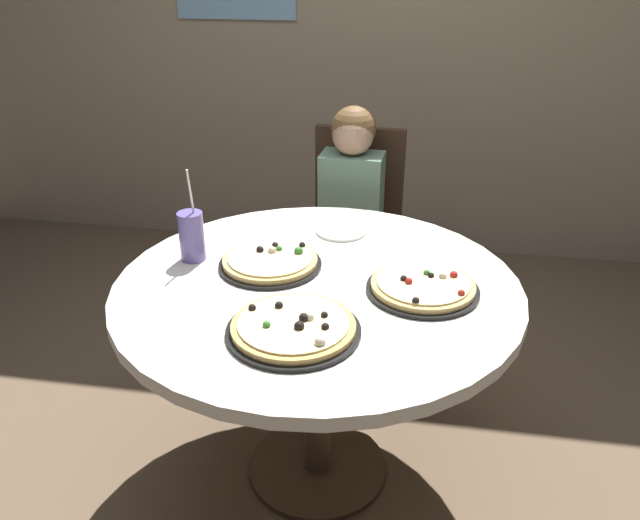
{
  "coord_description": "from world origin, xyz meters",
  "views": [
    {
      "loc": [
        0.28,
        -1.63,
        1.65
      ],
      "look_at": [
        0.0,
        0.05,
        0.8
      ],
      "focal_mm": 35.22,
      "sensor_mm": 36.0,
      "label": 1
    }
  ],
  "objects_px": {
    "pizza_cheese": "(270,262)",
    "pizza_pepperoni": "(423,287)",
    "dining_table": "(317,310)",
    "diner_child": "(347,250)",
    "chair_wooden": "(355,224)",
    "pizza_veggie": "(294,328)",
    "soda_cup": "(192,236)",
    "plate_small": "(341,231)"
  },
  "relations": [
    {
      "from": "dining_table",
      "to": "pizza_pepperoni",
      "type": "height_order",
      "value": "pizza_pepperoni"
    },
    {
      "from": "pizza_veggie",
      "to": "pizza_cheese",
      "type": "distance_m",
      "value": 0.39
    },
    {
      "from": "chair_wooden",
      "to": "plate_small",
      "type": "xyz_separation_m",
      "value": [
        0.02,
        -0.59,
        0.22
      ]
    },
    {
      "from": "chair_wooden",
      "to": "pizza_pepperoni",
      "type": "height_order",
      "value": "chair_wooden"
    },
    {
      "from": "chair_wooden",
      "to": "soda_cup",
      "type": "xyz_separation_m",
      "value": [
        -0.43,
        -0.88,
        0.3
      ]
    },
    {
      "from": "dining_table",
      "to": "pizza_cheese",
      "type": "distance_m",
      "value": 0.21
    },
    {
      "from": "pizza_cheese",
      "to": "chair_wooden",
      "type": "bearing_deg",
      "value": 79.29
    },
    {
      "from": "plate_small",
      "to": "pizza_cheese",
      "type": "bearing_deg",
      "value": -121.53
    },
    {
      "from": "diner_child",
      "to": "soda_cup",
      "type": "distance_m",
      "value": 0.88
    },
    {
      "from": "chair_wooden",
      "to": "pizza_veggie",
      "type": "height_order",
      "value": "chair_wooden"
    },
    {
      "from": "diner_child",
      "to": "pizza_cheese",
      "type": "bearing_deg",
      "value": -102.61
    },
    {
      "from": "pizza_veggie",
      "to": "pizza_pepperoni",
      "type": "distance_m",
      "value": 0.43
    },
    {
      "from": "chair_wooden",
      "to": "pizza_pepperoni",
      "type": "relative_size",
      "value": 2.88
    },
    {
      "from": "pizza_veggie",
      "to": "soda_cup",
      "type": "bearing_deg",
      "value": 137.37
    },
    {
      "from": "pizza_cheese",
      "to": "soda_cup",
      "type": "xyz_separation_m",
      "value": [
        -0.26,
        0.01,
        0.06
      ]
    },
    {
      "from": "dining_table",
      "to": "chair_wooden",
      "type": "height_order",
      "value": "chair_wooden"
    },
    {
      "from": "chair_wooden",
      "to": "diner_child",
      "type": "xyz_separation_m",
      "value": [
        -0.01,
        -0.18,
        -0.05
      ]
    },
    {
      "from": "diner_child",
      "to": "pizza_cheese",
      "type": "xyz_separation_m",
      "value": [
        -0.16,
        -0.71,
        0.28
      ]
    },
    {
      "from": "pizza_cheese",
      "to": "pizza_pepperoni",
      "type": "bearing_deg",
      "value": -10.16
    },
    {
      "from": "dining_table",
      "to": "soda_cup",
      "type": "xyz_separation_m",
      "value": [
        -0.42,
        0.09,
        0.18
      ]
    },
    {
      "from": "pizza_veggie",
      "to": "soda_cup",
      "type": "distance_m",
      "value": 0.56
    },
    {
      "from": "pizza_cheese",
      "to": "plate_small",
      "type": "height_order",
      "value": "pizza_cheese"
    },
    {
      "from": "soda_cup",
      "to": "pizza_cheese",
      "type": "bearing_deg",
      "value": -2.28
    },
    {
      "from": "pizza_veggie",
      "to": "plate_small",
      "type": "distance_m",
      "value": 0.67
    },
    {
      "from": "dining_table",
      "to": "soda_cup",
      "type": "height_order",
      "value": "soda_cup"
    },
    {
      "from": "chair_wooden",
      "to": "diner_child",
      "type": "relative_size",
      "value": 0.88
    },
    {
      "from": "dining_table",
      "to": "pizza_veggie",
      "type": "relative_size",
      "value": 3.45
    },
    {
      "from": "soda_cup",
      "to": "pizza_pepperoni",
      "type": "bearing_deg",
      "value": -7.43
    },
    {
      "from": "pizza_pepperoni",
      "to": "soda_cup",
      "type": "relative_size",
      "value": 1.07
    },
    {
      "from": "pizza_pepperoni",
      "to": "diner_child",
      "type": "bearing_deg",
      "value": 111.82
    },
    {
      "from": "chair_wooden",
      "to": "pizza_pepperoni",
      "type": "xyz_separation_m",
      "value": [
        0.31,
        -0.98,
        0.24
      ]
    },
    {
      "from": "soda_cup",
      "to": "plate_small",
      "type": "relative_size",
      "value": 1.71
    },
    {
      "from": "pizza_pepperoni",
      "to": "pizza_cheese",
      "type": "bearing_deg",
      "value": 169.84
    },
    {
      "from": "pizza_cheese",
      "to": "soda_cup",
      "type": "height_order",
      "value": "soda_cup"
    },
    {
      "from": "pizza_cheese",
      "to": "pizza_pepperoni",
      "type": "relative_size",
      "value": 0.98
    },
    {
      "from": "plate_small",
      "to": "soda_cup",
      "type": "bearing_deg",
      "value": -146.68
    },
    {
      "from": "dining_table",
      "to": "diner_child",
      "type": "relative_size",
      "value": 1.13
    },
    {
      "from": "plate_small",
      "to": "dining_table",
      "type": "bearing_deg",
      "value": -93.16
    },
    {
      "from": "pizza_veggie",
      "to": "soda_cup",
      "type": "height_order",
      "value": "soda_cup"
    },
    {
      "from": "pizza_pepperoni",
      "to": "plate_small",
      "type": "xyz_separation_m",
      "value": [
        -0.29,
        0.39,
        -0.01
      ]
    },
    {
      "from": "plate_small",
      "to": "chair_wooden",
      "type": "bearing_deg",
      "value": 91.51
    },
    {
      "from": "diner_child",
      "to": "pizza_pepperoni",
      "type": "distance_m",
      "value": 0.9
    }
  ]
}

